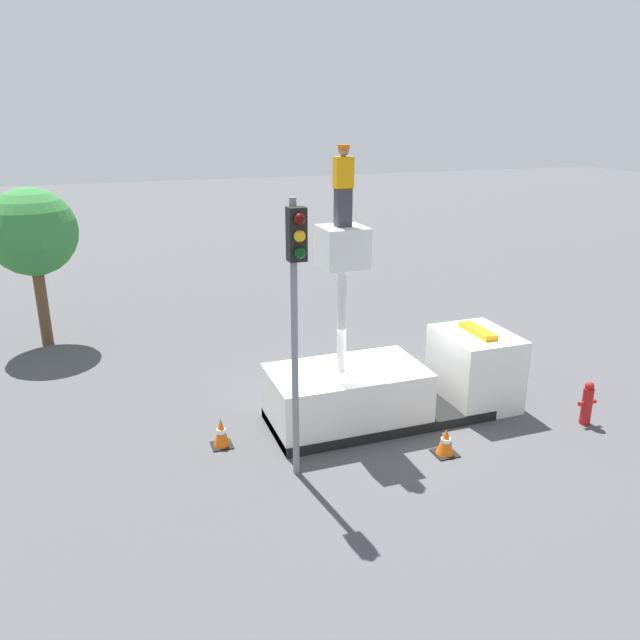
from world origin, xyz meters
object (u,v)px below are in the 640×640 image
(fire_hydrant, at_px, (587,403))
(traffic_cone_curbside, at_px, (446,442))
(worker, at_px, (343,186))
(traffic_cone_rear, at_px, (221,433))
(traffic_light_pole, at_px, (296,289))
(tree_left_bg, at_px, (32,233))
(bucket_truck, at_px, (393,384))

(fire_hydrant, height_order, traffic_cone_curbside, fire_hydrant)
(worker, bearing_deg, fire_hydrant, -19.02)
(fire_hydrant, height_order, traffic_cone_rear, fire_hydrant)
(traffic_light_pole, relative_size, traffic_cone_rear, 8.33)
(traffic_cone_curbside, relative_size, tree_left_bg, 0.12)
(bucket_truck, height_order, traffic_cone_curbside, bucket_truck)
(traffic_cone_curbside, bearing_deg, fire_hydrant, 1.55)
(worker, relative_size, traffic_cone_rear, 2.51)
(traffic_cone_rear, bearing_deg, worker, 0.60)
(traffic_light_pole, bearing_deg, fire_hydrant, -1.31)
(traffic_cone_rear, height_order, traffic_cone_curbside, traffic_cone_rear)
(traffic_cone_curbside, bearing_deg, traffic_cone_rear, 156.32)
(traffic_cone_rear, bearing_deg, traffic_cone_curbside, -23.68)
(bucket_truck, height_order, tree_left_bg, tree_left_bg)
(bucket_truck, xyz_separation_m, traffic_light_pole, (-3.06, -1.79, 3.20))
(worker, bearing_deg, tree_left_bg, 129.53)
(fire_hydrant, bearing_deg, traffic_cone_curbside, -178.45)
(bucket_truck, relative_size, traffic_cone_rear, 9.08)
(traffic_cone_rear, relative_size, traffic_cone_curbside, 1.11)
(traffic_light_pole, height_order, traffic_cone_curbside, traffic_light_pole)
(bucket_truck, relative_size, fire_hydrant, 5.67)
(traffic_light_pole, distance_m, traffic_cone_curbside, 5.07)
(traffic_light_pole, relative_size, traffic_cone_curbside, 9.23)
(bucket_truck, distance_m, traffic_light_pole, 4.78)
(fire_hydrant, bearing_deg, bucket_truck, 155.42)
(fire_hydrant, bearing_deg, traffic_cone_rear, 167.39)
(worker, distance_m, traffic_cone_rear, 6.18)
(worker, height_order, fire_hydrant, worker)
(fire_hydrant, xyz_separation_m, tree_left_bg, (-12.74, 10.51, 3.15))
(traffic_cone_rear, bearing_deg, tree_left_bg, 115.62)
(bucket_truck, relative_size, traffic_cone_curbside, 10.07)
(fire_hydrant, bearing_deg, worker, 160.98)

